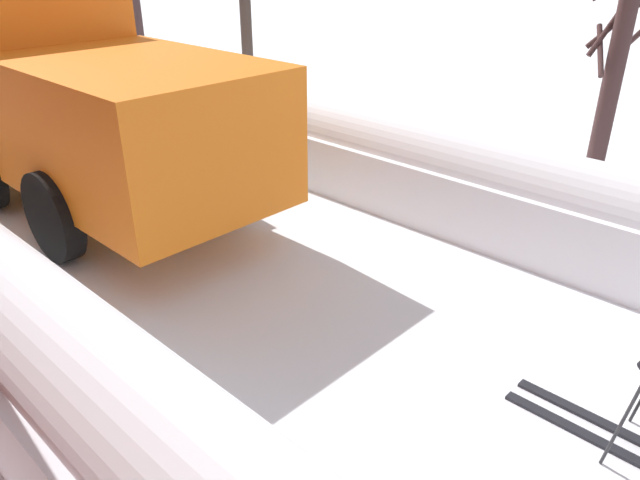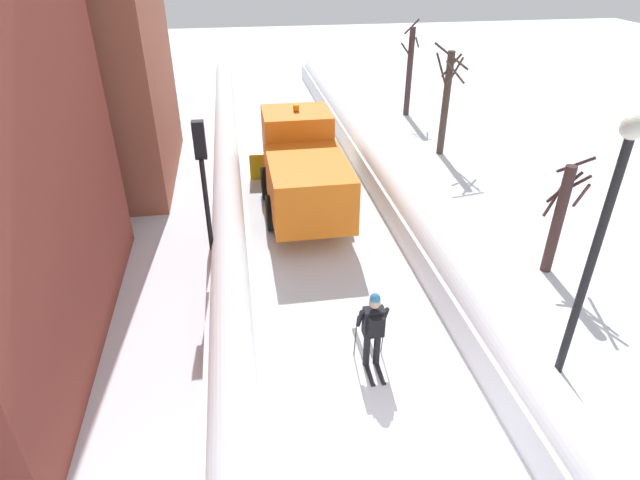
# 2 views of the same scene
# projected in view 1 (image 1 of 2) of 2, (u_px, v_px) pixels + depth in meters

# --- Properties ---
(ground_plane) EXTENTS (80.00, 80.00, 0.00)m
(ground_plane) POSITION_uv_depth(u_px,v_px,m) (102.00, 189.00, 9.26)
(ground_plane) COLOR white
(snowbank_right) EXTENTS (1.10, 36.00, 1.27)m
(snowbank_right) POSITION_uv_depth(u_px,v_px,m) (237.00, 117.00, 10.75)
(snowbank_right) COLOR white
(snowbank_right) RESTS_ON ground
(plow_truck) EXTENTS (3.20, 5.98, 3.12)m
(plow_truck) POSITION_uv_depth(u_px,v_px,m) (86.00, 104.00, 8.05)
(plow_truck) COLOR orange
(plow_truck) RESTS_ON ground
(bare_tree_near) EXTENTS (1.05, 1.24, 3.30)m
(bare_tree_near) POSITION_uv_depth(u_px,v_px,m) (613.00, 75.00, 8.99)
(bare_tree_near) COLOR #412B29
(bare_tree_near) RESTS_ON ground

